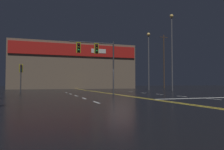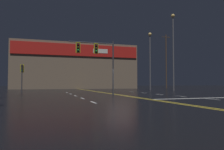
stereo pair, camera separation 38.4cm
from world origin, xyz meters
TOP-DOWN VIEW (x-y plane):
  - ground_plane at (0.00, 0.00)m, footprint 200.00×200.00m
  - road_markings at (0.71, -1.02)m, footprint 12.53×60.00m
  - traffic_signal_median at (-2.25, 0.71)m, footprint 4.38×0.36m
  - traffic_signal_corner_northwest at (-9.44, 9.22)m, footprint 0.42×0.36m
  - streetlight_near_right at (12.00, 9.26)m, footprint 0.56×0.56m
  - streetlight_median_approach at (10.03, 13.09)m, footprint 0.56×0.56m
  - building_backdrop at (0.00, 30.52)m, footprint 26.56×10.23m
  - utility_pole_row at (-0.32, 26.27)m, footprint 45.70×0.26m

SIDE VIEW (x-z plane):
  - ground_plane at x=0.00m, z-range 0.00..0.00m
  - road_markings at x=0.71m, z-range 0.00..0.01m
  - traffic_signal_corner_northwest at x=-9.44m, z-range 0.81..4.26m
  - traffic_signal_median at x=-2.25m, z-range 1.37..6.60m
  - building_backdrop at x=0.00m, z-range 0.02..9.78m
  - streetlight_median_approach at x=10.03m, z-range 1.32..10.96m
  - utility_pole_row at x=-0.32m, z-range 0.14..13.07m
  - streetlight_near_right at x=12.00m, z-range 1.41..13.22m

